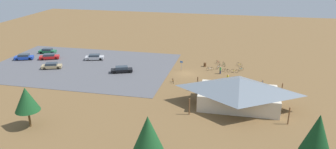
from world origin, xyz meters
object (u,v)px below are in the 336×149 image
object	(u,v)px
bicycle_green_back_row	(224,64)
car_tan_far_end	(52,66)
bicycle_yellow_near_sign	(234,71)
bike_pavilion	(239,91)
car_silver_by_curb	(95,57)
pine_mideast	(148,134)
bicycle_yellow_edge_north	(239,65)
bicycle_purple_by_bin	(246,82)
pine_center	(317,134)
visitor_near_lot	(228,78)
bicycle_red_lone_west	(218,62)
car_blue_mid_lot	(24,57)
car_green_inner_stall	(47,51)
bicycle_teal_front_row	(241,69)
trash_bin	(205,65)
pine_east	(26,99)
bicycle_blue_yard_left	(262,83)
bicycle_silver_lone_east	(218,67)
bicycle_black_yard_right	(226,70)
car_red_front_row	(49,56)
lot_sign	(181,64)
visitor_by_pavilion	(220,70)
bicycle_orange_near_porch	(173,81)
bicycle_white_edge_south	(210,69)
car_black_back_corner	(122,69)

from	to	relation	value
bicycle_green_back_row	car_tan_far_end	xyz separation A→B (m)	(38.21, 10.58, 0.33)
bicycle_green_back_row	bicycle_yellow_near_sign	bearing A→B (deg)	120.39
bike_pavilion	car_silver_by_curb	world-z (taller)	bike_pavilion
pine_mideast	bicycle_yellow_edge_north	distance (m)	42.86
bicycle_purple_by_bin	pine_center	bearing A→B (deg)	105.78
bike_pavilion	car_silver_by_curb	size ratio (longest dim) A/B	3.24
visitor_near_lot	bicycle_red_lone_west	bearing A→B (deg)	-76.91
car_blue_mid_lot	car_green_inner_stall	world-z (taller)	car_blue_mid_lot
bicycle_teal_front_row	bicycle_green_back_row	xyz separation A→B (m)	(3.94, -2.73, 0.03)
trash_bin	pine_east	bearing A→B (deg)	56.59
bike_pavilion	bicycle_blue_yard_left	bearing A→B (deg)	-112.43
bicycle_silver_lone_east	bike_pavilion	bearing A→B (deg)	103.76
trash_bin	bicycle_teal_front_row	size ratio (longest dim) A/B	0.75
car_silver_by_curb	car_tan_far_end	bearing A→B (deg)	51.45
car_blue_mid_lot	visitor_near_lot	bearing A→B (deg)	174.55
bicycle_silver_lone_east	car_blue_mid_lot	xyz separation A→B (m)	(47.48, 3.58, 0.37)
bicycle_black_yard_right	bicycle_yellow_near_sign	xyz separation A→B (m)	(-1.86, 0.15, 0.04)
bike_pavilion	car_blue_mid_lot	world-z (taller)	bike_pavilion
pine_mideast	bicycle_black_yard_right	xyz separation A→B (m)	(-7.54, -36.67, -3.92)
bicycle_purple_by_bin	bike_pavilion	bearing A→B (deg)	82.36
car_red_front_row	car_green_inner_stall	world-z (taller)	car_red_front_row
bicycle_yellow_near_sign	lot_sign	bearing A→B (deg)	3.55
bike_pavilion	trash_bin	distance (m)	21.61
car_green_inner_stall	visitor_by_pavilion	xyz separation A→B (m)	(-45.66, 6.29, 0.19)
pine_mideast	bicycle_red_lone_west	size ratio (longest dim) A/B	4.80
car_silver_by_curb	bicycle_orange_near_porch	bearing A→B (deg)	153.52
bicycle_white_edge_south	car_green_inner_stall	xyz separation A→B (m)	(43.27, -4.57, 0.31)
car_tan_far_end	bicycle_red_lone_west	bearing A→B (deg)	-162.09
pine_mideast	bicycle_green_back_row	distance (m)	41.62
car_green_inner_stall	visitor_by_pavilion	world-z (taller)	visitor_by_pavilion
lot_sign	car_red_front_row	size ratio (longest dim) A/B	0.44
pine_center	car_silver_by_curb	bearing A→B (deg)	-38.77
car_blue_mid_lot	car_silver_by_curb	bearing A→B (deg)	-167.74
bicycle_blue_yard_left	bicycle_green_back_row	bearing A→B (deg)	-51.96
bicycle_white_edge_south	car_green_inner_stall	distance (m)	43.51
bicycle_blue_yard_left	car_blue_mid_lot	size ratio (longest dim) A/B	0.36
lot_sign	bicycle_silver_lone_east	xyz separation A→B (m)	(-8.08, -2.74, -1.03)
bicycle_silver_lone_east	car_tan_far_end	xyz separation A→B (m)	(37.07, 8.25, 0.34)
car_silver_by_curb	bicycle_white_edge_south	bearing A→B (deg)	176.32
bicycle_black_yard_right	visitor_by_pavilion	world-z (taller)	visitor_by_pavilion
bicycle_purple_by_bin	car_silver_by_curb	xyz separation A→B (m)	(36.52, -8.60, 0.38)
lot_sign	visitor_by_pavilion	bearing A→B (deg)	175.49
pine_east	bicycle_teal_front_row	world-z (taller)	pine_east
pine_mideast	bicycle_silver_lone_east	size ratio (longest dim) A/B	4.09
car_blue_mid_lot	car_tan_far_end	size ratio (longest dim) A/B	1.00
bicycle_blue_yard_left	visitor_by_pavilion	bearing A→B (deg)	-28.28
car_tan_far_end	pine_mideast	bearing A→B (deg)	135.99
car_black_back_corner	bicycle_blue_yard_left	bearing A→B (deg)	178.56
bike_pavilion	bicycle_silver_lone_east	distance (m)	19.86
pine_mideast	bicycle_blue_yard_left	bearing A→B (deg)	-116.18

